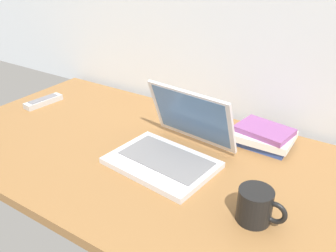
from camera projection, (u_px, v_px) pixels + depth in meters
desk at (167, 164)px, 1.10m from camera, size 1.60×0.76×0.03m
laptop at (173, 146)px, 1.08m from camera, size 0.33×0.32×0.21m
coffee_mug at (256, 205)px, 0.84m from camera, size 0.12×0.08×0.09m
remote_control_far at (43, 101)px, 1.47m from camera, size 0.06×0.16×0.02m
book_stack at (264, 136)px, 1.16m from camera, size 0.19×0.15×0.06m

